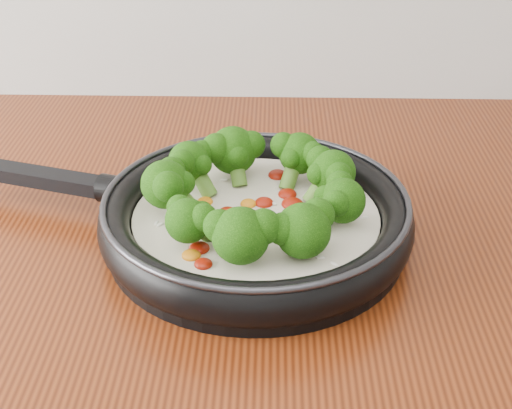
{
  "coord_description": "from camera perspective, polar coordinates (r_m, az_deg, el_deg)",
  "views": [
    {
      "loc": [
        -0.11,
        0.34,
        1.36
      ],
      "look_at": [
        -0.13,
        1.04,
        0.95
      ],
      "focal_mm": 50.38,
      "sensor_mm": 36.0,
      "label": 1
    }
  ],
  "objects": [
    {
      "name": "skillet",
      "position": [
        0.82,
        -0.22,
        -0.68
      ],
      "size": [
        0.59,
        0.45,
        0.1
      ],
      "color": "black",
      "rests_on": "counter"
    }
  ]
}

